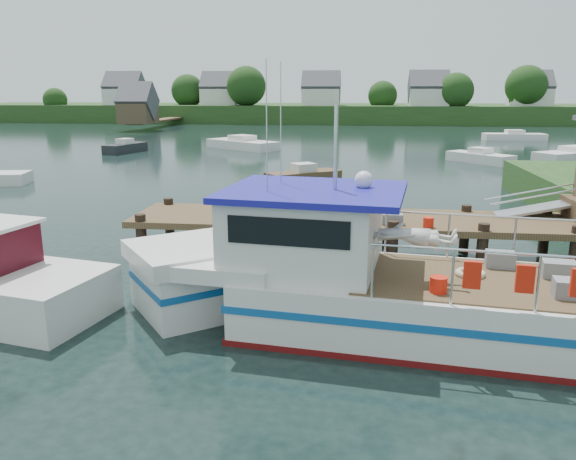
# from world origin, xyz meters

# --- Properties ---
(ground_plane) EXTENTS (160.00, 160.00, 0.00)m
(ground_plane) POSITION_xyz_m (0.00, 0.00, 0.00)
(ground_plane) COLOR black
(far_shore) EXTENTS (140.00, 42.55, 9.22)m
(far_shore) POSITION_xyz_m (0.01, 82.37, 2.10)
(far_shore) COLOR #28481D
(far_shore) RESTS_ON ground
(dock) EXTENTS (16.60, 3.00, 4.78)m
(dock) POSITION_xyz_m (6.51, 0.01, 2.24)
(dock) COLOR brown
(dock) RESTS_ON ground
(lobster_boat) EXTENTS (12.18, 4.82, 5.86)m
(lobster_boat) POSITION_xyz_m (1.27, -5.16, 1.06)
(lobster_boat) COLOR silver
(lobster_boat) RESTS_ON ground
(moored_rowboat) EXTENTS (4.32, 3.71, 1.25)m
(moored_rowboat) POSITION_xyz_m (-2.02, 14.26, 0.46)
(moored_rowboat) COLOR brown
(moored_rowboat) RESTS_ON ground
(moored_far) EXTENTS (6.51, 2.40, 1.10)m
(moored_far) POSITION_xyz_m (17.97, 47.11, 0.41)
(moored_far) COLOR silver
(moored_far) RESTS_ON ground
(moored_b) EXTENTS (4.61, 5.00, 1.12)m
(moored_b) POSITION_xyz_m (10.06, 26.05, 0.42)
(moored_b) COLOR silver
(moored_b) RESTS_ON ground
(moored_c) EXTENTS (6.98, 5.62, 1.07)m
(moored_c) POSITION_xyz_m (17.69, 28.72, 0.40)
(moored_c) COLOR silver
(moored_c) RESTS_ON ground
(moored_d) EXTENTS (7.45, 6.54, 1.27)m
(moored_d) POSITION_xyz_m (-9.49, 33.90, 0.47)
(moored_d) COLOR silver
(moored_d) RESTS_ON ground
(moored_e) EXTENTS (2.60, 4.62, 1.21)m
(moored_e) POSITION_xyz_m (-18.96, 29.71, 0.45)
(moored_e) COLOR black
(moored_e) RESTS_ON ground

